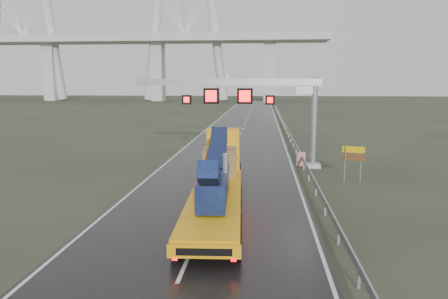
# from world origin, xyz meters

# --- Properties ---
(ground) EXTENTS (400.00, 400.00, 0.00)m
(ground) POSITION_xyz_m (0.00, 0.00, 0.00)
(ground) COLOR #2C3324
(ground) RESTS_ON ground
(road) EXTENTS (11.00, 200.00, 0.02)m
(road) POSITION_xyz_m (0.00, 40.00, 0.01)
(road) COLOR black
(road) RESTS_ON ground
(guardrail) EXTENTS (0.20, 140.00, 1.40)m
(guardrail) POSITION_xyz_m (6.10, 30.00, 0.70)
(guardrail) COLOR gray
(guardrail) RESTS_ON ground
(sign_gantry) EXTENTS (14.90, 1.20, 7.42)m
(sign_gantry) POSITION_xyz_m (2.10, 17.99, 5.61)
(sign_gantry) COLOR silver
(sign_gantry) RESTS_ON ground
(heavy_haul_truck) EXTENTS (3.41, 17.77, 4.15)m
(heavy_haul_truck) POSITION_xyz_m (0.30, 8.07, 1.61)
(heavy_haul_truck) COLOR orange
(heavy_haul_truck) RESTS_ON ground
(exit_sign_pair) EXTENTS (1.45, 0.48, 2.55)m
(exit_sign_pair) POSITION_xyz_m (9.00, 12.82, 1.79)
(exit_sign_pair) COLOR gray
(exit_sign_pair) RESTS_ON ground
(striped_barrier) EXTENTS (0.71, 0.47, 1.12)m
(striped_barrier) POSITION_xyz_m (6.00, 18.64, 0.56)
(striped_barrier) COLOR red
(striped_barrier) RESTS_ON ground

